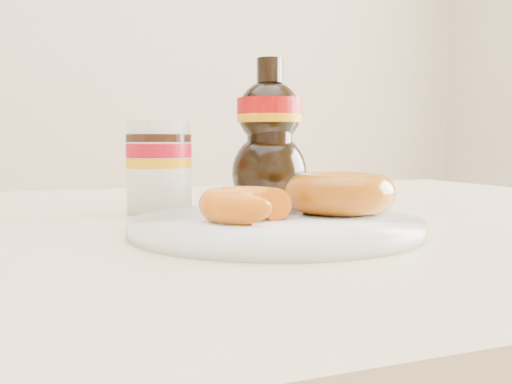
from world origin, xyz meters
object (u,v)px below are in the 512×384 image
object	(u,v)px
donut_whole	(339,193)
nutella_jar	(159,164)
donut_bitten	(245,204)
syrup_bottle	(269,134)
dining_table	(178,290)
plate	(275,225)

from	to	relation	value
donut_whole	nutella_jar	distance (m)	0.23
donut_bitten	donut_whole	xyz separation A→B (m)	(0.11, 0.02, 0.01)
donut_whole	syrup_bottle	bearing A→B (deg)	93.96
nutella_jar	donut_bitten	bearing A→B (deg)	-78.50
donut_whole	nutella_jar	world-z (taller)	nutella_jar
dining_table	donut_whole	xyz separation A→B (m)	(0.14, -0.11, 0.12)
dining_table	donut_bitten	size ratio (longest dim) A/B	16.24
dining_table	nutella_jar	bearing A→B (deg)	98.45
donut_bitten	syrup_bottle	bearing A→B (deg)	80.77
nutella_jar	syrup_bottle	distance (m)	0.15
nutella_jar	syrup_bottle	bearing A→B (deg)	-2.98
donut_whole	syrup_bottle	world-z (taller)	syrup_bottle
plate	donut_whole	world-z (taller)	donut_whole
dining_table	plate	distance (m)	0.18
donut_whole	plate	bearing A→B (deg)	-164.59
plate	donut_whole	bearing A→B (deg)	15.41
donut_bitten	nutella_jar	size ratio (longest dim) A/B	0.78
donut_whole	syrup_bottle	size ratio (longest dim) A/B	0.59
donut_bitten	donut_whole	distance (m)	0.12
plate	donut_bitten	world-z (taller)	donut_bitten
donut_bitten	syrup_bottle	xyz separation A→B (m)	(0.10, 0.19, 0.07)
dining_table	nutella_jar	distance (m)	0.15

